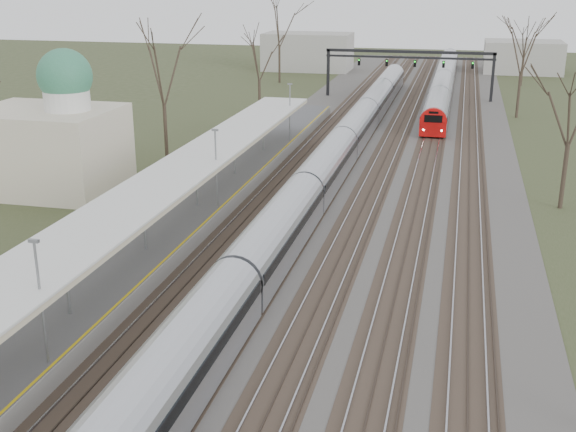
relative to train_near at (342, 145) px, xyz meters
The scene contains 9 objects.
track_bed 5.02m from the train_near, 54.94° to the left, with size 24.00×160.00×0.22m.
platform 15.09m from the train_near, 115.78° to the right, with size 3.50×69.00×1.00m, color #9E9B93.
canopy 19.38m from the train_near, 109.92° to the right, with size 4.10×50.00×3.11m.
dome_building 23.34m from the train_near, 145.79° to the right, with size 10.00×8.00×10.30m.
signal_gantry 34.22m from the train_near, 85.30° to the left, with size 21.00×0.59×6.08m.
tree_west_far 16.20m from the train_near, 168.08° to the right, with size 5.50×5.50×11.33m.
tree_east_far 19.70m from the train_near, 28.77° to the right, with size 5.00×5.00×10.30m.
train_near is the anchor object (origin of this frame).
train_far 41.08m from the train_near, 80.19° to the left, with size 2.62×60.21×3.05m.
Camera 1 is at (6.93, -7.54, 15.16)m, focal length 45.00 mm.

